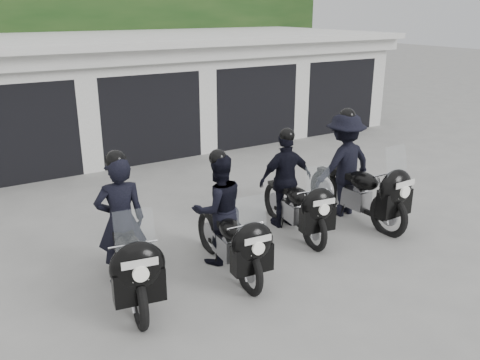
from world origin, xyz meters
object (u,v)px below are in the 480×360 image
police_bike_a (125,240)px  police_bike_b (224,218)px  police_bike_c (291,187)px  police_bike_d (351,171)px

police_bike_a → police_bike_b: police_bike_a is taller
police_bike_c → police_bike_d: size_ratio=0.88×
police_bike_d → police_bike_c: bearing=172.3°
police_bike_a → police_bike_b: (1.49, -0.03, -0.02)m
police_bike_a → police_bike_d: size_ratio=0.96×
police_bike_b → police_bike_c: size_ratio=1.00×
police_bike_b → police_bike_d: bearing=13.6°
police_bike_c → police_bike_d: (1.27, -0.14, 0.11)m
police_bike_b → police_bike_d: size_ratio=0.88×
police_bike_b → police_bike_a: bearing=-175.7°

